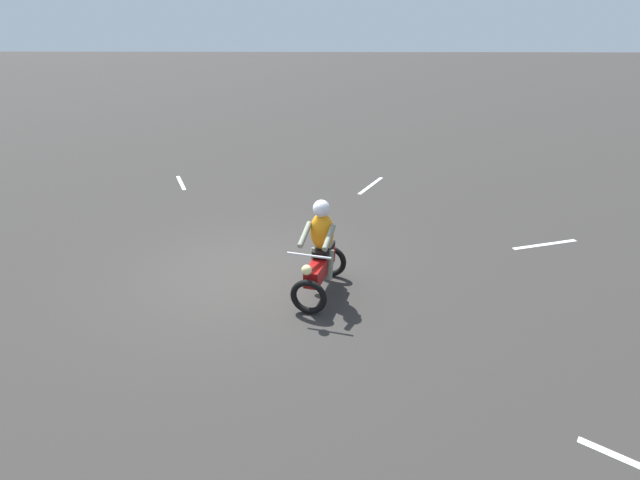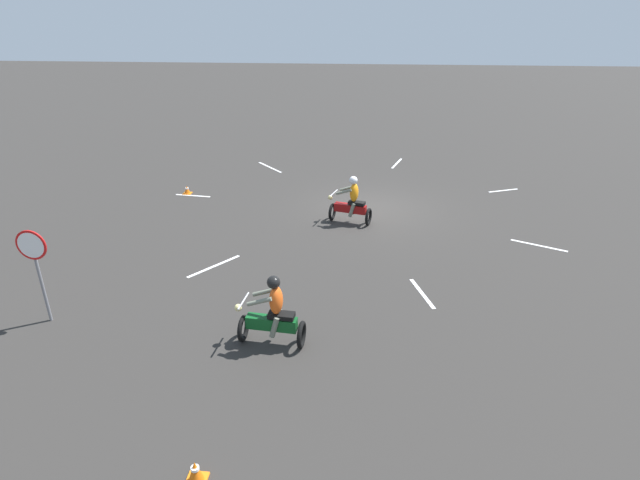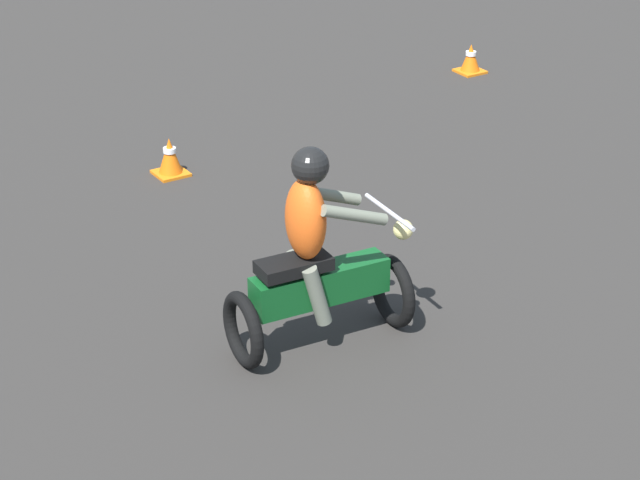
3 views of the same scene
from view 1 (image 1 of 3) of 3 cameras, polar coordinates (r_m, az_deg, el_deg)
ground_plane at (r=9.31m, az=-8.93°, el=-3.77°), size 120.00×120.00×0.00m
motorcycle_rider_foreground at (r=8.26m, az=0.07°, el=-1.64°), size 1.56×0.97×1.66m
lane_stripe_n at (r=11.33m, az=24.32°, el=-0.46°), size 0.56×1.48×0.01m
lane_stripe_nw at (r=14.05m, az=5.83°, el=6.23°), size 1.54×0.82×0.01m
lane_stripe_sw at (r=14.75m, az=-15.60°, el=6.33°), size 1.29×0.62×0.01m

